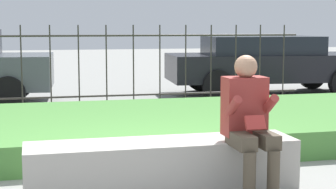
{
  "coord_description": "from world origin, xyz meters",
  "views": [
    {
      "loc": [
        -1.04,
        -4.97,
        1.54
      ],
      "look_at": [
        0.3,
        0.51,
        0.84
      ],
      "focal_mm": 60.0,
      "sensor_mm": 36.0,
      "label": 1
    }
  ],
  "objects": [
    {
      "name": "iron_fence",
      "position": [
        0.0,
        4.72,
        0.8
      ],
      "size": [
        7.62,
        0.03,
        1.54
      ],
      "color": "#332D28",
      "rests_on": "ground_plane"
    },
    {
      "name": "stone_bench",
      "position": [
        0.12,
        0.0,
        0.21
      ],
      "size": [
        2.52,
        0.57,
        0.47
      ],
      "color": "#ADA89E",
      "rests_on": "ground_plane"
    },
    {
      "name": "grass_berm",
      "position": [
        0.0,
        2.33,
        0.17
      ],
      "size": [
        9.62,
        3.26,
        0.33
      ],
      "color": "#4C893D",
      "rests_on": "ground_plane"
    },
    {
      "name": "car_parked_right",
      "position": [
        4.08,
        6.62,
        0.7
      ],
      "size": [
        4.58,
        2.13,
        1.29
      ],
      "rotation": [
        0.0,
        0.0,
        -0.08
      ],
      "color": "black",
      "rests_on": "ground_plane"
    },
    {
      "name": "person_seated_reader",
      "position": [
        0.85,
        -0.32,
        0.7
      ],
      "size": [
        0.42,
        0.73,
        1.27
      ],
      "color": "black",
      "rests_on": "ground_plane"
    }
  ]
}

